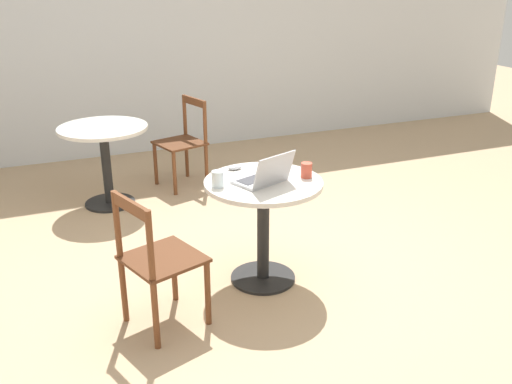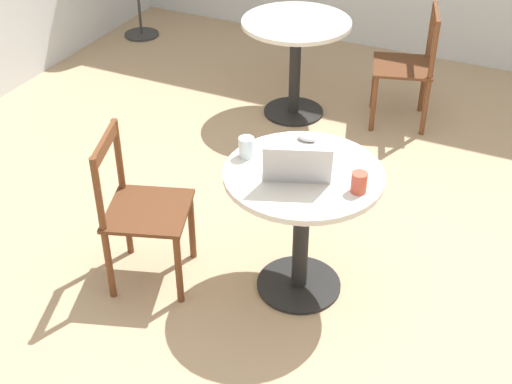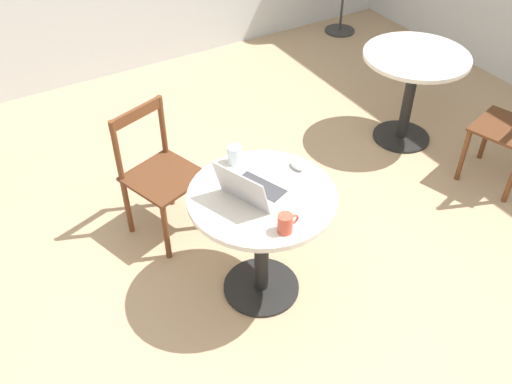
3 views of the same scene
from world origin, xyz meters
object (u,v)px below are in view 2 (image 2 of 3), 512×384
object	(u,v)px
cafe_table_mid	(296,45)
mug	(359,182)
drinking_glass	(246,147)
laptop	(297,168)
mouse	(307,138)
chair_near_back	(140,210)
chair_mid_front	(409,67)
cafe_table_near	(302,203)

from	to	relation	value
cafe_table_mid	mug	distance (m)	2.09
mug	drinking_glass	bearing A→B (deg)	84.91
laptop	mug	xyz separation A→B (m)	(0.00, -0.30, 0.00)
mouse	mug	bearing A→B (deg)	-130.25
mug	drinking_glass	xyz separation A→B (m)	(0.05, 0.59, 0.00)
cafe_table_mid	chair_near_back	xyz separation A→B (m)	(-2.02, 0.01, -0.11)
chair_mid_front	mug	world-z (taller)	chair_mid_front
chair_near_back	mug	xyz separation A→B (m)	(0.22, -1.05, 0.34)
cafe_table_near	mouse	xyz separation A→B (m)	(0.28, 0.09, 0.19)
cafe_table_near	chair_mid_front	size ratio (longest dim) A/B	0.91
chair_mid_front	drinking_glass	bearing A→B (deg)	171.10
laptop	mug	distance (m)	0.30
laptop	cafe_table_near	bearing A→B (deg)	-19.27
mouse	mug	distance (m)	0.49
mug	drinking_glass	world-z (taller)	drinking_glass
cafe_table_near	chair_mid_front	bearing A→B (deg)	-0.10
mouse	drinking_glass	bearing A→B (deg)	141.73
cafe_table_mid	laptop	size ratio (longest dim) A/B	1.97
drinking_glass	chair_mid_front	bearing A→B (deg)	-8.90
cafe_table_mid	chair_near_back	bearing A→B (deg)	179.73
cafe_table_mid	mug	xyz separation A→B (m)	(-1.79, -1.04, 0.23)
chair_near_back	chair_mid_front	distance (m)	2.37
mug	drinking_glass	distance (m)	0.59
cafe_table_near	mug	xyz separation A→B (m)	(-0.04, -0.28, 0.23)
mouse	cafe_table_near	bearing A→B (deg)	-160.98
cafe_table_mid	mug	bearing A→B (deg)	-149.82
cafe_table_near	chair_mid_front	xyz separation A→B (m)	(1.98, -0.00, -0.11)
chair_mid_front	laptop	distance (m)	2.05
chair_near_back	mug	world-z (taller)	chair_near_back
mug	chair_near_back	bearing A→B (deg)	101.88
drinking_glass	mouse	bearing A→B (deg)	-38.27
mouse	chair_near_back	bearing A→B (deg)	128.55
cafe_table_near	laptop	world-z (taller)	laptop
cafe_table_mid	chair_mid_front	xyz separation A→B (m)	(0.23, -0.77, -0.11)
cafe_table_mid	mouse	distance (m)	1.63
cafe_table_near	laptop	xyz separation A→B (m)	(-0.05, 0.02, 0.22)
cafe_table_near	mouse	world-z (taller)	mouse
laptop	mouse	distance (m)	0.33
cafe_table_mid	mouse	bearing A→B (deg)	-155.66
cafe_table_mid	mouse	size ratio (longest dim) A/B	7.68
chair_near_back	laptop	world-z (taller)	laptop
chair_near_back	drinking_glass	world-z (taller)	chair_near_back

